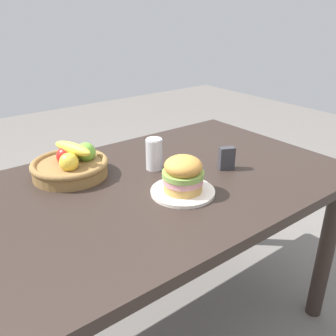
% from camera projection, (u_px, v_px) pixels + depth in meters
% --- Properties ---
extents(ground_plane, '(8.00, 8.00, 0.00)m').
position_uv_depth(ground_plane, '(164.00, 326.00, 1.66)').
color(ground_plane, slate).
extents(dining_table, '(1.40, 0.90, 0.75)m').
position_uv_depth(dining_table, '(163.00, 202.00, 1.40)').
color(dining_table, '#2D231E').
rests_on(dining_table, ground_plane).
extents(plate, '(0.22, 0.22, 0.01)m').
position_uv_depth(plate, '(183.00, 192.00, 1.25)').
color(plate, silver).
rests_on(plate, dining_table).
extents(sandwich, '(0.14, 0.14, 0.13)m').
position_uv_depth(sandwich, '(183.00, 174.00, 1.22)').
color(sandwich, tan).
rests_on(sandwich, plate).
extents(soda_can, '(0.07, 0.07, 0.13)m').
position_uv_depth(soda_can, '(154.00, 154.00, 1.41)').
color(soda_can, silver).
rests_on(soda_can, dining_table).
extents(fruit_basket, '(0.29, 0.29, 0.14)m').
position_uv_depth(fruit_basket, '(71.00, 165.00, 1.36)').
color(fruit_basket, olive).
rests_on(fruit_basket, dining_table).
extents(napkin_holder, '(0.07, 0.05, 0.09)m').
position_uv_depth(napkin_holder, '(227.00, 158.00, 1.42)').
color(napkin_holder, '#333338').
rests_on(napkin_holder, dining_table).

